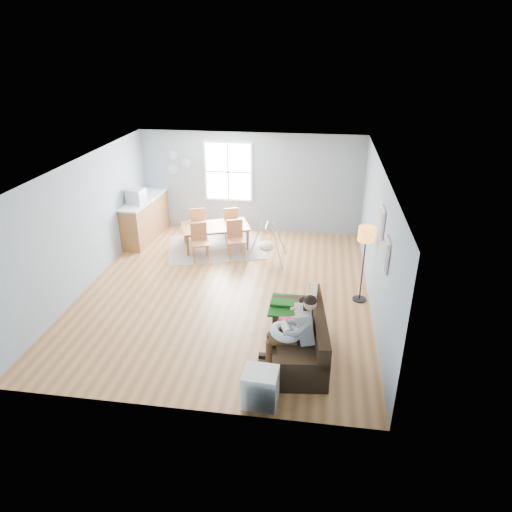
% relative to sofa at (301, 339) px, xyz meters
% --- Properties ---
extents(room, '(8.40, 9.40, 3.90)m').
position_rel_sofa_xyz_m(room, '(-1.70, 1.95, 2.13)').
color(room, '#955F35').
extents(window, '(1.32, 0.08, 1.62)m').
position_rel_sofa_xyz_m(window, '(-2.30, 5.41, 1.36)').
color(window, white).
rests_on(window, room).
extents(pictures, '(0.05, 1.34, 0.74)m').
position_rel_sofa_xyz_m(pictures, '(1.27, 0.90, 1.56)').
color(pictures, white).
rests_on(pictures, room).
extents(wall_plates, '(0.67, 0.02, 0.66)m').
position_rel_sofa_xyz_m(wall_plates, '(-3.70, 5.42, 1.54)').
color(wall_plates, '#8F9EAC').
rests_on(wall_plates, room).
extents(sofa, '(1.07, 2.08, 0.81)m').
position_rel_sofa_xyz_m(sofa, '(0.00, 0.00, 0.00)').
color(sofa, black).
rests_on(sofa, room).
extents(green_throw, '(0.93, 0.80, 0.04)m').
position_rel_sofa_xyz_m(green_throw, '(-0.15, 0.66, 0.23)').
color(green_throw, '#135313').
rests_on(green_throw, sofa).
extents(beige_pillow, '(0.14, 0.48, 0.47)m').
position_rel_sofa_xyz_m(beige_pillow, '(0.15, 0.54, 0.45)').
color(beige_pillow, tan).
rests_on(beige_pillow, sofa).
extents(father, '(0.94, 0.44, 1.31)m').
position_rel_sofa_xyz_m(father, '(-0.10, -0.30, 0.41)').
color(father, gray).
rests_on(father, sofa).
extents(nursing_pillow, '(0.62, 0.61, 0.21)m').
position_rel_sofa_xyz_m(nursing_pillow, '(-0.25, -0.31, 0.34)').
color(nursing_pillow, silver).
rests_on(nursing_pillow, father).
extents(infant, '(0.20, 0.36, 0.13)m').
position_rel_sofa_xyz_m(infant, '(-0.25, -0.28, 0.42)').
color(infant, silver).
rests_on(infant, nursing_pillow).
extents(toddler, '(0.52, 0.29, 0.78)m').
position_rel_sofa_xyz_m(toddler, '(-0.10, 0.18, 0.39)').
color(toddler, silver).
rests_on(toddler, sofa).
extents(floor_lamp, '(0.32, 0.32, 1.61)m').
position_rel_sofa_xyz_m(floor_lamp, '(1.10, 1.94, 1.05)').
color(floor_lamp, black).
rests_on(floor_lamp, room).
extents(storage_cube, '(0.52, 0.47, 0.56)m').
position_rel_sofa_xyz_m(storage_cube, '(-0.53, -1.25, -0.01)').
color(storage_cube, white).
rests_on(storage_cube, room).
extents(rug, '(2.85, 2.47, 0.01)m').
position_rel_sofa_xyz_m(rug, '(-2.39, 4.09, -0.28)').
color(rug, gray).
rests_on(rug, room).
extents(dining_table, '(1.90, 1.48, 0.59)m').
position_rel_sofa_xyz_m(dining_table, '(-2.39, 4.09, 0.01)').
color(dining_table, brown).
rests_on(dining_table, rug).
extents(chair_sw, '(0.53, 0.53, 0.90)m').
position_rel_sofa_xyz_m(chair_sw, '(-2.63, 3.39, 0.22)').
color(chair_sw, '#9F5F37').
rests_on(chair_sw, rug).
extents(chair_se, '(0.53, 0.53, 0.92)m').
position_rel_sofa_xyz_m(chair_se, '(-1.80, 3.66, 0.23)').
color(chair_se, '#9F5F37').
rests_on(chair_se, rug).
extents(chair_nw, '(0.54, 0.54, 0.92)m').
position_rel_sofa_xyz_m(chair_nw, '(-2.98, 4.53, 0.23)').
color(chair_nw, '#9F5F37').
rests_on(chair_nw, rug).
extents(chair_ne, '(0.52, 0.52, 0.87)m').
position_rel_sofa_xyz_m(chair_ne, '(-2.15, 4.80, 0.20)').
color(chair_ne, '#9F5F37').
rests_on(chair_ne, rug).
extents(counter, '(0.72, 2.01, 1.11)m').
position_rel_sofa_xyz_m(counter, '(-4.40, 4.45, 0.27)').
color(counter, brown).
rests_on(counter, room).
extents(monitor, '(0.46, 0.44, 0.38)m').
position_rel_sofa_xyz_m(monitor, '(-4.41, 4.07, 1.01)').
color(monitor, '#B0B0B5').
rests_on(monitor, counter).
extents(baby_swing, '(0.92, 0.93, 0.93)m').
position_rel_sofa_xyz_m(baby_swing, '(-1.01, 3.47, 0.13)').
color(baby_swing, '#B0B0B5').
rests_on(baby_swing, room).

